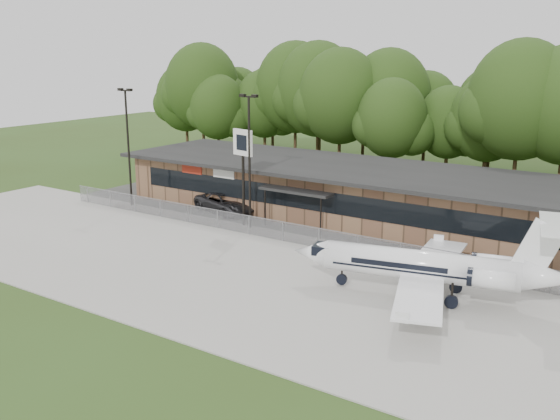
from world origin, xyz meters
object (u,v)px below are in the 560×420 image
Objects in this scene: business_jet at (430,267)px; suv at (226,203)px; pole_sign at (243,153)px; terminal at (353,191)px.

business_jet reaches higher than suv.
suv is at bearing 145.34° from business_jet.
suv is at bearing 159.00° from pole_sign.
business_jet is at bearing -48.91° from terminal.
pole_sign reaches higher than suv.
terminal is 2.74× the size of business_jet.
business_jet is (11.52, -13.20, -0.37)m from terminal.
pole_sign reaches higher than business_jet.
business_jet is at bearing -7.01° from pole_sign.
business_jet is 2.41× the size of suv.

